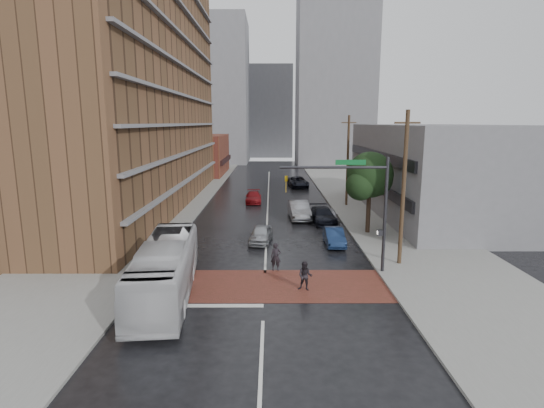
{
  "coord_description": "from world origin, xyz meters",
  "views": [
    {
      "loc": [
        0.39,
        -22.58,
        9.22
      ],
      "look_at": [
        0.45,
        7.09,
        3.5
      ],
      "focal_mm": 28.0,
      "sensor_mm": 36.0,
      "label": 1
    }
  ],
  "objects_px": {
    "suv_travel": "(298,182)",
    "car_parked_mid": "(323,215)",
    "car_travel_c": "(253,197)",
    "car_parked_far": "(329,216)",
    "pedestrian_a": "(276,257)",
    "car_parked_near": "(334,237)",
    "transit_bus": "(166,269)",
    "pedestrian_b": "(305,276)",
    "car_travel_a": "(261,234)",
    "car_travel_b": "(299,210)"
  },
  "relations": [
    {
      "from": "car_parked_near",
      "to": "car_parked_mid",
      "type": "bearing_deg",
      "value": 90.08
    },
    {
      "from": "transit_bus",
      "to": "car_parked_near",
      "type": "distance_m",
      "value": 14.29
    },
    {
      "from": "car_travel_a",
      "to": "car_parked_mid",
      "type": "distance_m",
      "value": 8.68
    },
    {
      "from": "pedestrian_a",
      "to": "car_travel_a",
      "type": "bearing_deg",
      "value": 97.34
    },
    {
      "from": "car_parked_mid",
      "to": "car_parked_near",
      "type": "bearing_deg",
      "value": -94.24
    },
    {
      "from": "car_travel_c",
      "to": "car_parked_far",
      "type": "height_order",
      "value": "car_parked_far"
    },
    {
      "from": "suv_travel",
      "to": "car_travel_b",
      "type": "bearing_deg",
      "value": -99.83
    },
    {
      "from": "car_travel_a",
      "to": "car_parked_far",
      "type": "distance_m",
      "value": 9.06
    },
    {
      "from": "car_travel_c",
      "to": "car_travel_a",
      "type": "bearing_deg",
      "value": -87.42
    },
    {
      "from": "suv_travel",
      "to": "pedestrian_b",
      "type": "bearing_deg",
      "value": -99.5
    },
    {
      "from": "car_travel_c",
      "to": "car_parked_mid",
      "type": "xyz_separation_m",
      "value": [
        6.88,
        -10.17,
        0.07
      ]
    },
    {
      "from": "pedestrian_a",
      "to": "car_travel_c",
      "type": "bearing_deg",
      "value": 93.5
    },
    {
      "from": "pedestrian_a",
      "to": "suv_travel",
      "type": "relative_size",
      "value": 0.33
    },
    {
      "from": "suv_travel",
      "to": "car_parked_mid",
      "type": "xyz_separation_m",
      "value": [
        0.92,
        -22.13,
        -0.04
      ]
    },
    {
      "from": "transit_bus",
      "to": "pedestrian_b",
      "type": "bearing_deg",
      "value": 0.23
    },
    {
      "from": "car_travel_c",
      "to": "car_parked_far",
      "type": "xyz_separation_m",
      "value": [
        7.46,
        -10.17,
        0.02
      ]
    },
    {
      "from": "car_travel_a",
      "to": "car_travel_c",
      "type": "distance_m",
      "value": 16.84
    },
    {
      "from": "car_parked_mid",
      "to": "suv_travel",
      "type": "bearing_deg",
      "value": 88.13
    },
    {
      "from": "pedestrian_b",
      "to": "transit_bus",
      "type": "bearing_deg",
      "value": -157.69
    },
    {
      "from": "car_travel_b",
      "to": "suv_travel",
      "type": "bearing_deg",
      "value": 83.02
    },
    {
      "from": "suv_travel",
      "to": "car_parked_mid",
      "type": "bearing_deg",
      "value": -94.13
    },
    {
      "from": "car_travel_b",
      "to": "car_parked_mid",
      "type": "xyz_separation_m",
      "value": [
        2.11,
        -1.62,
        -0.14
      ]
    },
    {
      "from": "transit_bus",
      "to": "car_parked_far",
      "type": "relative_size",
      "value": 2.79
    },
    {
      "from": "transit_bus",
      "to": "car_parked_mid",
      "type": "distance_m",
      "value": 19.98
    },
    {
      "from": "suv_travel",
      "to": "car_parked_near",
      "type": "xyz_separation_m",
      "value": [
        0.92,
        -29.42,
        -0.11
      ]
    },
    {
      "from": "pedestrian_a",
      "to": "car_parked_mid",
      "type": "height_order",
      "value": "pedestrian_a"
    },
    {
      "from": "pedestrian_b",
      "to": "car_parked_far",
      "type": "xyz_separation_m",
      "value": [
        3.5,
        16.24,
        -0.17
      ]
    },
    {
      "from": "pedestrian_b",
      "to": "car_travel_a",
      "type": "distance_m",
      "value": 9.99
    },
    {
      "from": "car_travel_c",
      "to": "suv_travel",
      "type": "xyz_separation_m",
      "value": [
        5.97,
        11.96,
        0.11
      ]
    },
    {
      "from": "pedestrian_a",
      "to": "car_parked_near",
      "type": "xyz_separation_m",
      "value": [
        4.52,
        5.7,
        -0.24
      ]
    },
    {
      "from": "pedestrian_b",
      "to": "car_travel_b",
      "type": "distance_m",
      "value": 17.89
    },
    {
      "from": "car_travel_a",
      "to": "pedestrian_a",
      "type": "bearing_deg",
      "value": -73.04
    },
    {
      "from": "car_travel_a",
      "to": "suv_travel",
      "type": "distance_m",
      "value": 29.13
    },
    {
      "from": "suv_travel",
      "to": "car_parked_far",
      "type": "bearing_deg",
      "value": -92.65
    },
    {
      "from": "pedestrian_a",
      "to": "car_parked_far",
      "type": "bearing_deg",
      "value": 66.28
    },
    {
      "from": "pedestrian_a",
      "to": "car_parked_near",
      "type": "height_order",
      "value": "pedestrian_a"
    },
    {
      "from": "car_travel_a",
      "to": "car_parked_near",
      "type": "relative_size",
      "value": 0.99
    },
    {
      "from": "suv_travel",
      "to": "pedestrian_a",
      "type": "bearing_deg",
      "value": -102.36
    },
    {
      "from": "pedestrian_b",
      "to": "pedestrian_a",
      "type": "bearing_deg",
      "value": 132.71
    },
    {
      "from": "pedestrian_b",
      "to": "car_travel_a",
      "type": "relative_size",
      "value": 0.43
    },
    {
      "from": "pedestrian_a",
      "to": "car_travel_a",
      "type": "xyz_separation_m",
      "value": [
        -1.09,
        6.38,
        -0.22
      ]
    },
    {
      "from": "pedestrian_b",
      "to": "car_travel_c",
      "type": "distance_m",
      "value": 26.71
    },
    {
      "from": "car_travel_a",
      "to": "car_travel_b",
      "type": "relative_size",
      "value": 0.74
    },
    {
      "from": "pedestrian_b",
      "to": "car_parked_far",
      "type": "relative_size",
      "value": 0.43
    },
    {
      "from": "transit_bus",
      "to": "car_parked_far",
      "type": "bearing_deg",
      "value": 51.52
    },
    {
      "from": "car_parked_near",
      "to": "car_parked_mid",
      "type": "distance_m",
      "value": 7.3
    },
    {
      "from": "transit_bus",
      "to": "pedestrian_a",
      "type": "xyz_separation_m",
      "value": [
        5.94,
        4.0,
        -0.63
      ]
    },
    {
      "from": "car_travel_a",
      "to": "car_travel_b",
      "type": "height_order",
      "value": "car_travel_b"
    },
    {
      "from": "car_travel_c",
      "to": "car_parked_mid",
      "type": "bearing_deg",
      "value": -57.68
    },
    {
      "from": "car_travel_c",
      "to": "car_parked_near",
      "type": "height_order",
      "value": "car_parked_near"
    }
  ]
}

